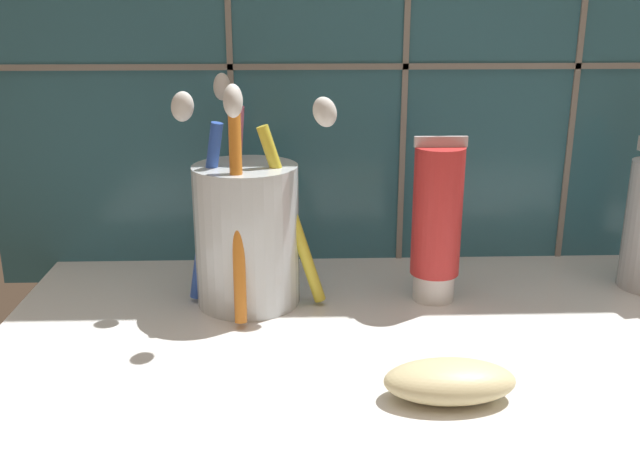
{
  "coord_description": "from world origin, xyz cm",
  "views": [
    {
      "loc": [
        -7.92,
        -42.99,
        24.45
      ],
      "look_at": [
        -6.28,
        3.54,
        9.61
      ],
      "focal_mm": 40.0,
      "sensor_mm": 36.0,
      "label": 1
    }
  ],
  "objects": [
    {
      "name": "toothbrush_cup",
      "position": [
        -11.7,
        8.84,
        7.83
      ],
      "size": [
        12.59,
        12.63,
        17.55
      ],
      "color": "silver",
      "rests_on": "sink_counter"
    },
    {
      "name": "sink_counter",
      "position": [
        0.0,
        0.0,
        1.0
      ],
      "size": [
        59.16,
        37.65,
        2.0
      ],
      "primitive_type": "cube",
      "color": "white",
      "rests_on": "ground"
    },
    {
      "name": "toothpaste_tube",
      "position": [
        2.88,
        8.85,
        8.4
      ],
      "size": [
        3.98,
        3.79,
        12.98
      ],
      "color": "white",
      "rests_on": "sink_counter"
    },
    {
      "name": "soap_bar",
      "position": [
        1.02,
        -6.1,
        3.17
      ],
      "size": [
        7.83,
        4.03,
        2.34
      ],
      "primitive_type": "ellipsoid",
      "color": "beige",
      "rests_on": "sink_counter"
    }
  ]
}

